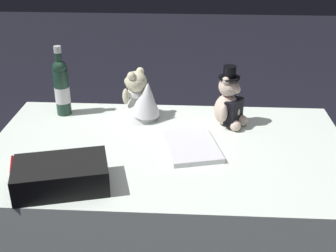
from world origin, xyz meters
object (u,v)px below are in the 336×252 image
teddy_bear_bride (140,99)px  signing_pen (12,165)px  champagne_bottle (62,87)px  gift_case_black (61,175)px  guestbook (191,146)px  teddy_bear_groom (229,104)px

teddy_bear_bride → signing_pen: teddy_bear_bride is taller
champagne_bottle → gift_case_black: bearing=104.5°
signing_pen → guestbook: bearing=-165.3°
champagne_bottle → signing_pen: (0.07, 0.49, -0.13)m
signing_pen → guestbook: (-0.68, -0.18, 0.01)m
champagne_bottle → signing_pen: 0.51m
teddy_bear_groom → gift_case_black: (0.62, 0.53, -0.06)m
teddy_bear_groom → teddy_bear_bride: bearing=-7.5°
signing_pen → gift_case_black: bearing=151.7°
teddy_bear_groom → signing_pen: teddy_bear_groom is taller
signing_pen → gift_case_black: 0.27m
teddy_bear_groom → teddy_bear_bride: 0.41m
gift_case_black → signing_pen: bearing=-28.3°
teddy_bear_bride → guestbook: size_ratio=0.86×
champagne_bottle → guestbook: 0.69m
gift_case_black → guestbook: 0.55m
teddy_bear_bride → gift_case_black: size_ratio=0.68×
teddy_bear_groom → signing_pen: size_ratio=2.17×
teddy_bear_bride → gift_case_black: 0.62m
signing_pen → gift_case_black: size_ratio=0.36×
teddy_bear_bride → signing_pen: size_ratio=1.91×
teddy_bear_groom → signing_pen: (0.85, 0.40, -0.10)m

